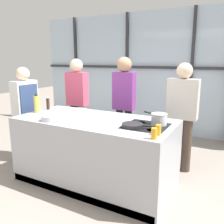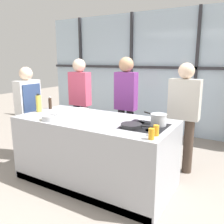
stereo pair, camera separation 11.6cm
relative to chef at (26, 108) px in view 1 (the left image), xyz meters
The scene contains 15 objects.
ground_plane 1.73m from the chef, ahead, with size 18.00×18.00×0.00m, color gray.
back_window_wall 3.05m from the chef, 60.65° to the left, with size 6.40×0.10×2.80m.
demo_island 1.55m from the chef, ahead, with size 2.18×1.03×0.93m.
chef is the anchor object (origin of this frame).
spectator_far_left 0.95m from the chef, 58.35° to the left, with size 0.41×0.24×1.73m.
spectator_center_left 1.68m from the chef, 28.58° to the left, with size 0.37×0.25×1.76m.
spectator_center_right 2.58m from the chef, 18.13° to the left, with size 0.45×0.23×1.68m.
frying_pan 2.12m from the chef, ahead, with size 0.46×0.25×0.04m.
saucepan 2.35m from the chef, ahead, with size 0.34×0.24×0.14m.
white_plate 0.98m from the chef, 14.25° to the left, with size 0.24×0.24×0.01m, color white.
mixing_bowl 1.12m from the chef, 25.84° to the right, with size 0.25×0.25×0.07m.
oil_bottle 0.55m from the chef, 23.73° to the right, with size 0.08×0.08×0.28m.
pepper_grinder 0.49m from the chef, ahead, with size 0.05×0.05×0.21m.
juice_glass_near 2.53m from the chef, 12.82° to the right, with size 0.06×0.06×0.12m, color orange.
juice_glass_far 2.50m from the chef, ahead, with size 0.06×0.06×0.12m, color orange.
Camera 1 is at (1.70, -2.65, 1.73)m, focal length 38.00 mm.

